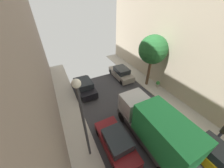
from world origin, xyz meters
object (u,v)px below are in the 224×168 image
parked_car_left_3 (85,86)px  potted_plant_1 (158,84)px  street_tree_1 (153,50)px  parked_car_right_1 (211,152)px  pedestrian (223,132)px  parked_car_right_2 (121,73)px  lamp_post (82,115)px  parked_car_left_2 (116,142)px  delivery_truck (155,127)px

parked_car_left_3 → potted_plant_1: parked_car_left_3 is taller
potted_plant_1 → parked_car_left_3: bearing=157.6°
street_tree_1 → parked_car_right_1: bearing=-102.7°
parked_car_right_1 → potted_plant_1: parked_car_right_1 is taller
parked_car_left_3 → parked_car_right_1: (5.40, -11.30, 0.00)m
parked_car_left_3 → pedestrian: size_ratio=2.44×
pedestrian → potted_plant_1: pedestrian is taller
pedestrian → potted_plant_1: bearing=84.4°
parked_car_right_2 → lamp_post: (-7.30, -8.08, 3.53)m
pedestrian → parked_car_left_2: bearing=157.7°
parked_car_right_2 → pedestrian: pedestrian is taller
potted_plant_1 → pedestrian: bearing=-95.6°
parked_car_left_3 → lamp_post: bearing=-104.5°
parked_car_left_3 → street_tree_1: 8.71m
parked_car_right_2 → pedestrian: size_ratio=2.44×
parked_car_right_1 → parked_car_right_2: (0.00, 12.06, 0.00)m
potted_plant_1 → parked_car_right_1: bearing=-109.5°
pedestrian → lamp_post: (-9.38, 3.49, 3.17)m
parked_car_left_2 → lamp_post: (-1.90, 0.42, 3.53)m
parked_car_right_2 → parked_car_right_1: bearing=-90.0°
parked_car_right_1 → delivery_truck: bearing=134.4°
delivery_truck → lamp_post: lamp_post is taller
parked_car_left_2 → parked_car_left_3: 7.75m
parked_car_right_2 → delivery_truck: (-2.70, -9.30, 1.07)m
parked_car_left_2 → parked_car_left_3: same height
parked_car_right_1 → lamp_post: lamp_post is taller
parked_car_right_1 → parked_car_right_2: same height
parked_car_right_1 → potted_plant_1: bearing=70.5°
street_tree_1 → delivery_truck: bearing=-127.0°
parked_car_right_2 → delivery_truck: 9.74m
lamp_post → pedestrian: bearing=-20.4°
parked_car_left_3 → street_tree_1: bearing=-17.0°
parked_car_left_3 → delivery_truck: (2.70, -8.54, 1.07)m
delivery_truck → parked_car_right_1: bearing=-45.6°
parked_car_right_1 → lamp_post: size_ratio=0.66×
parked_car_right_1 → street_tree_1: (2.03, 9.03, 3.93)m
parked_car_left_3 → lamp_post: lamp_post is taller
parked_car_left_2 → pedestrian: bearing=-22.3°
potted_plant_1 → lamp_post: size_ratio=0.13×
street_tree_1 → lamp_post: 10.62m
potted_plant_1 → parked_car_right_2: bearing=124.1°
potted_plant_1 → lamp_post: bearing=-158.7°
parked_car_right_1 → potted_plant_1: 8.40m
parked_car_left_2 → delivery_truck: 3.01m
street_tree_1 → parked_car_left_3: bearing=163.0°
parked_car_left_2 → parked_car_right_2: same height
parked_car_left_3 → street_tree_1: (7.43, -2.27, 3.93)m
delivery_truck → parked_car_left_3: bearing=107.5°
delivery_truck → pedestrian: (4.78, -2.28, -0.71)m
parked_car_right_1 → delivery_truck: delivery_truck is taller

